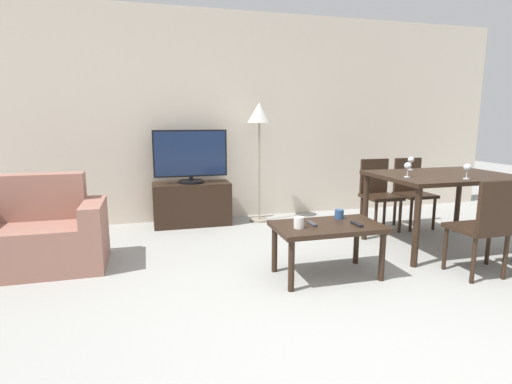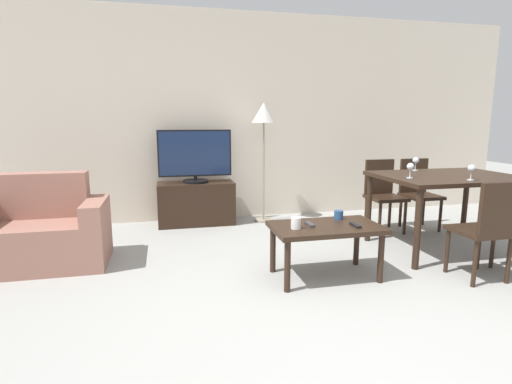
{
  "view_description": "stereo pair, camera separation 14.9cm",
  "coord_description": "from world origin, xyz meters",
  "px_view_note": "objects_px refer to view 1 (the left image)",
  "views": [
    {
      "loc": [
        -1.26,
        -1.93,
        1.33
      ],
      "look_at": [
        -0.28,
        1.67,
        0.65
      ],
      "focal_mm": 28.0,
      "sensor_mm": 36.0,
      "label": 1
    },
    {
      "loc": [
        -1.12,
        -1.96,
        1.33
      ],
      "look_at": [
        -0.28,
        1.67,
        0.65
      ],
      "focal_mm": 28.0,
      "sensor_mm": 36.0,
      "label": 2
    }
  ],
  "objects_px": {
    "armchair": "(40,236)",
    "cup_white_near": "(299,223)",
    "coffee_table": "(327,231)",
    "remote_primary": "(357,224)",
    "wine_glass_center": "(467,168)",
    "remote_secondary": "(312,224)",
    "wine_glass_left": "(411,161)",
    "wine_glass_right": "(408,167)",
    "tv_stand": "(192,204)",
    "dining_chair_far": "(412,189)",
    "dining_table": "(443,182)",
    "tv": "(191,157)",
    "cup_colored_far": "(339,214)",
    "dining_chair_near": "(485,224)",
    "floor_lamp": "(259,120)",
    "dining_chair_far_left": "(378,191)"
  },
  "relations": [
    {
      "from": "tv_stand",
      "to": "wine_glass_left",
      "type": "bearing_deg",
      "value": -27.99
    },
    {
      "from": "wine_glass_left",
      "to": "wine_glass_right",
      "type": "distance_m",
      "value": 0.62
    },
    {
      "from": "armchair",
      "to": "dining_chair_far_left",
      "type": "height_order",
      "value": "dining_chair_far_left"
    },
    {
      "from": "floor_lamp",
      "to": "dining_chair_far",
      "type": "bearing_deg",
      "value": -22.75
    },
    {
      "from": "coffee_table",
      "to": "cup_colored_far",
      "type": "relative_size",
      "value": 11.46
    },
    {
      "from": "tv",
      "to": "dining_table",
      "type": "distance_m",
      "value": 2.89
    },
    {
      "from": "remote_primary",
      "to": "cup_colored_far",
      "type": "bearing_deg",
      "value": 97.63
    },
    {
      "from": "wine_glass_left",
      "to": "cup_colored_far",
      "type": "bearing_deg",
      "value": -151.48
    },
    {
      "from": "armchair",
      "to": "wine_glass_left",
      "type": "bearing_deg",
      "value": -0.69
    },
    {
      "from": "dining_table",
      "to": "remote_secondary",
      "type": "height_order",
      "value": "dining_table"
    },
    {
      "from": "cup_white_near",
      "to": "wine_glass_center",
      "type": "bearing_deg",
      "value": 3.96
    },
    {
      "from": "cup_white_near",
      "to": "wine_glass_left",
      "type": "bearing_deg",
      "value": 27.34
    },
    {
      "from": "tv_stand",
      "to": "coffee_table",
      "type": "distance_m",
      "value": 2.23
    },
    {
      "from": "floor_lamp",
      "to": "wine_glass_left",
      "type": "distance_m",
      "value": 1.89
    },
    {
      "from": "tv_stand",
      "to": "dining_chair_far",
      "type": "relative_size",
      "value": 1.13
    },
    {
      "from": "dining_chair_far_left",
      "to": "floor_lamp",
      "type": "relative_size",
      "value": 0.55
    },
    {
      "from": "tv_stand",
      "to": "tv",
      "type": "distance_m",
      "value": 0.6
    },
    {
      "from": "remote_secondary",
      "to": "wine_glass_right",
      "type": "xyz_separation_m",
      "value": [
        1.11,
        0.3,
        0.41
      ]
    },
    {
      "from": "coffee_table",
      "to": "remote_primary",
      "type": "relative_size",
      "value": 6.08
    },
    {
      "from": "dining_chair_far_left",
      "to": "cup_white_near",
      "type": "distance_m",
      "value": 1.99
    },
    {
      "from": "dining_chair_far_left",
      "to": "armchair",
      "type": "bearing_deg",
      "value": -174.09
    },
    {
      "from": "coffee_table",
      "to": "dining_table",
      "type": "relative_size",
      "value": 0.67
    },
    {
      "from": "tv_stand",
      "to": "dining_table",
      "type": "distance_m",
      "value": 2.92
    },
    {
      "from": "dining_chair_far",
      "to": "cup_colored_far",
      "type": "bearing_deg",
      "value": -145.21
    },
    {
      "from": "remote_primary",
      "to": "cup_colored_far",
      "type": "distance_m",
      "value": 0.26
    },
    {
      "from": "dining_table",
      "to": "wine_glass_center",
      "type": "distance_m",
      "value": 0.4
    },
    {
      "from": "dining_table",
      "to": "cup_colored_far",
      "type": "xyz_separation_m",
      "value": [
        -1.3,
        -0.26,
        -0.2
      ]
    },
    {
      "from": "wine_glass_right",
      "to": "armchair",
      "type": "bearing_deg",
      "value": 171.07
    },
    {
      "from": "remote_secondary",
      "to": "wine_glass_center",
      "type": "distance_m",
      "value": 1.63
    },
    {
      "from": "wine_glass_right",
      "to": "remote_secondary",
      "type": "bearing_deg",
      "value": -165.08
    },
    {
      "from": "tv",
      "to": "remote_primary",
      "type": "bearing_deg",
      "value": -61.57
    },
    {
      "from": "tv_stand",
      "to": "dining_chair_far",
      "type": "xyz_separation_m",
      "value": [
        2.65,
        -0.79,
        0.2
      ]
    },
    {
      "from": "dining_chair_near",
      "to": "dining_chair_far",
      "type": "relative_size",
      "value": 1.0
    },
    {
      "from": "cup_colored_far",
      "to": "wine_glass_right",
      "type": "relative_size",
      "value": 0.54
    },
    {
      "from": "remote_secondary",
      "to": "wine_glass_right",
      "type": "bearing_deg",
      "value": 14.92
    },
    {
      "from": "floor_lamp",
      "to": "wine_glass_center",
      "type": "relative_size",
      "value": 10.56
    },
    {
      "from": "dining_chair_near",
      "to": "floor_lamp",
      "type": "bearing_deg",
      "value": 118.87
    },
    {
      "from": "wine_glass_right",
      "to": "dining_chair_far_left",
      "type": "bearing_deg",
      "value": 73.44
    },
    {
      "from": "floor_lamp",
      "to": "remote_secondary",
      "type": "distance_m",
      "value": 2.13
    },
    {
      "from": "dining_chair_near",
      "to": "wine_glass_right",
      "type": "xyz_separation_m",
      "value": [
        -0.27,
        0.7,
        0.41
      ]
    },
    {
      "from": "coffee_table",
      "to": "cup_white_near",
      "type": "bearing_deg",
      "value": -170.47
    },
    {
      "from": "tv_stand",
      "to": "floor_lamp",
      "type": "relative_size",
      "value": 0.62
    },
    {
      "from": "cup_white_near",
      "to": "wine_glass_right",
      "type": "xyz_separation_m",
      "value": [
        1.26,
        0.37,
        0.37
      ]
    },
    {
      "from": "armchair",
      "to": "tv_stand",
      "type": "relative_size",
      "value": 1.16
    },
    {
      "from": "cup_white_near",
      "to": "wine_glass_center",
      "type": "xyz_separation_m",
      "value": [
        1.72,
        0.12,
        0.37
      ]
    },
    {
      "from": "wine_glass_center",
      "to": "remote_secondary",
      "type": "bearing_deg",
      "value": -178.24
    },
    {
      "from": "remote_secondary",
      "to": "armchair",
      "type": "bearing_deg",
      "value": 159.95
    },
    {
      "from": "coffee_table",
      "to": "dining_chair_far_left",
      "type": "relative_size",
      "value": 1.07
    },
    {
      "from": "wine_glass_left",
      "to": "tv",
      "type": "bearing_deg",
      "value": 152.06
    },
    {
      "from": "armchair",
      "to": "cup_white_near",
      "type": "distance_m",
      "value": 2.32
    }
  ]
}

